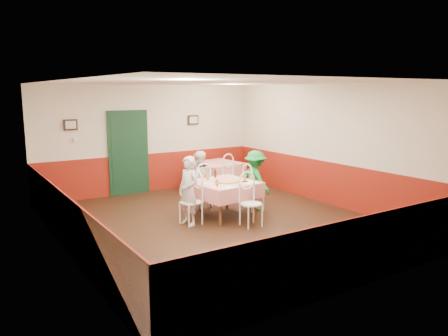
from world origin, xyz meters
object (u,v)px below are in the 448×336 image
chair_near (251,204)px  chair_second_b (232,179)px  chair_right (254,190)px  beer_bottle (215,174)px  glass_a (217,183)px  glass_b (245,178)px  pizza (227,181)px  glass_c (208,176)px  wallet (245,182)px  chair_far (200,189)px  diner_right (255,180)px  second_table (217,177)px  chair_left (191,202)px  diner_left (189,191)px  chair_second_a (192,177)px  main_table (224,199)px  diner_far (199,180)px

chair_near → chair_second_b: (1.09, 2.28, 0.00)m
chair_right → beer_bottle: 0.96m
glass_a → glass_b: 0.78m
chair_near → pizza: bearing=98.4°
glass_c → wallet: size_ratio=1.25×
chair_far → diner_right: (0.99, -0.75, 0.22)m
second_table → glass_a: size_ratio=8.59×
chair_left → glass_a: chair_left is taller
chair_right → diner_left: (-1.74, -0.19, 0.24)m
beer_bottle → diner_left: 1.08m
chair_second_b → wallet: bearing=-123.5°
glass_a → glass_b: size_ratio=0.99×
chair_left → pizza: size_ratio=1.90×
chair_second_b → diner_right: bearing=-109.2°
glass_a → beer_bottle: beer_bottle is taller
chair_right → chair_second_a: bearing=13.2°
chair_second_a → glass_a: chair_second_a is taller
chair_far → diner_left: diner_left is taller
chair_near → glass_a: bearing=132.8°
chair_near → chair_second_b: same height
glass_a → glass_b: (0.77, 0.13, 0.00)m
chair_left → diner_left: 0.25m
chair_far → glass_b: bearing=120.3°
main_table → chair_second_b: size_ratio=1.36×
glass_c → chair_second_b: bearing=38.3°
wallet → diner_left: 1.24m
beer_bottle → glass_c: bearing=-166.3°
chair_near → glass_a: chair_near is taller
pizza → chair_left: bearing=-178.3°
chair_right → diner_right: bearing=-82.0°
chair_second_a → glass_b: bearing=-7.6°
beer_bottle → wallet: (0.29, -0.70, -0.09)m
chair_near → glass_c: 1.29m
pizza → second_table: bearing=63.0°
chair_second_b → beer_bottle: beer_bottle is taller
chair_second_b → glass_c: (-1.36, -1.07, 0.38)m
glass_c → diner_far: (0.09, 0.53, -0.17)m
chair_far → glass_c: (-0.09, -0.48, 0.38)m
wallet → chair_second_a: bearing=81.6°
glass_c → pizza: bearing=-63.4°
chair_near → diner_right: size_ratio=0.67×
chair_left → chair_right: 1.70m
glass_b → diner_left: bearing=177.0°
main_table → pizza: pizza is taller
pizza → glass_c: bearing=116.6°
second_table → glass_c: glass_c is taller
diner_left → chair_far: bearing=126.7°
chair_far → glass_c: bearing=82.7°
chair_second_a → diner_far: (-0.52, -1.29, 0.21)m
chair_right → chair_second_b: (0.33, 1.35, 0.00)m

